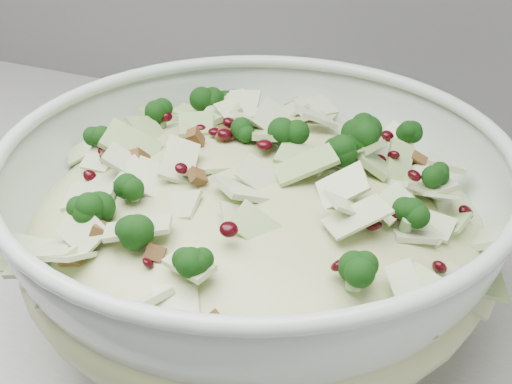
# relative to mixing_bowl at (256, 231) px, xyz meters

# --- Properties ---
(mixing_bowl) EXTENTS (0.38, 0.38, 0.15)m
(mixing_bowl) POSITION_rel_mixing_bowl_xyz_m (0.00, 0.00, 0.00)
(mixing_bowl) COLOR silver
(mixing_bowl) RESTS_ON counter
(salad) EXTENTS (0.35, 0.35, 0.15)m
(salad) POSITION_rel_mixing_bowl_xyz_m (-0.00, 0.00, 0.02)
(salad) COLOR #BCC486
(salad) RESTS_ON mixing_bowl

